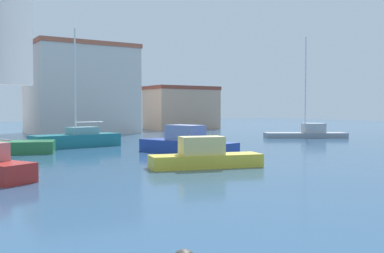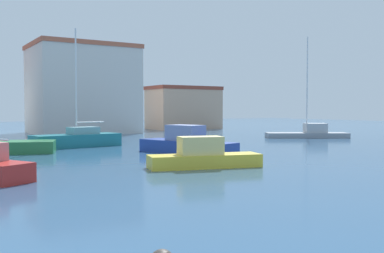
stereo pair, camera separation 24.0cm
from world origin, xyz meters
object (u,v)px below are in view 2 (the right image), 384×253
object	(u,v)px
motorboat_blue_distant_east	(186,144)
sailboat_grey_far_left	(309,133)
sailboat_teal_mid_harbor	(77,139)
motorboat_yellow_behind_lamppost	(204,156)

from	to	relation	value
motorboat_blue_distant_east	sailboat_grey_far_left	bearing A→B (deg)	20.70
sailboat_grey_far_left	motorboat_blue_distant_east	bearing A→B (deg)	-159.30
sailboat_grey_far_left	sailboat_teal_mid_harbor	bearing A→B (deg)	175.89
sailboat_grey_far_left	sailboat_teal_mid_harbor	world-z (taller)	sailboat_grey_far_left
sailboat_teal_mid_harbor	motorboat_yellow_behind_lamppost	distance (m)	15.07
motorboat_yellow_behind_lamppost	motorboat_blue_distant_east	bearing A→B (deg)	65.92
sailboat_grey_far_left	motorboat_blue_distant_east	world-z (taller)	sailboat_grey_far_left
motorboat_blue_distant_east	sailboat_teal_mid_harbor	world-z (taller)	sailboat_teal_mid_harbor
sailboat_grey_far_left	motorboat_blue_distant_east	size ratio (longest dim) A/B	1.36
sailboat_grey_far_left	motorboat_yellow_behind_lamppost	xyz separation A→B (m)	(-21.38, -13.33, 0.04)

